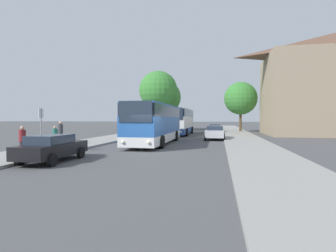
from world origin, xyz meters
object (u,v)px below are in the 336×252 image
at_px(tree_left_near, 164,97).
at_px(bus_middle, 180,121).
at_px(bus_front, 156,123).
at_px(parked_car_right_near, 215,132).
at_px(pedestrian_waiting_near, 61,133).
at_px(bus_stop_sign, 41,124).
at_px(pedestrian_waiting_far, 22,141).
at_px(tree_right_near, 241,98).
at_px(parked_car_left_curb, 52,147).
at_px(pedestrian_walking_back, 55,137).
at_px(parked_car_right_far, 215,128).
at_px(tree_left_far, 158,90).

bearing_deg(tree_left_near, bus_middle, -69.73).
xyz_separation_m(bus_front, bus_middle, (0.24, 13.42, 0.04)).
relative_size(parked_car_right_near, pedestrian_waiting_near, 2.47).
height_order(bus_stop_sign, pedestrian_waiting_near, bus_stop_sign).
relative_size(pedestrian_waiting_near, tree_left_near, 0.20).
height_order(pedestrian_waiting_far, tree_right_near, tree_right_near).
relative_size(bus_stop_sign, pedestrian_waiting_far, 1.66).
relative_size(parked_car_left_curb, pedestrian_walking_back, 2.72).
height_order(parked_car_left_curb, parked_car_right_far, parked_car_left_curb).
height_order(bus_front, parked_car_right_near, bus_front).
height_order(bus_front, pedestrian_waiting_near, bus_front).
xyz_separation_m(bus_middle, bus_stop_sign, (-6.10, -20.75, -0.01)).
xyz_separation_m(parked_car_right_near, pedestrian_waiting_near, (-12.21, -9.10, 0.34)).
bearing_deg(bus_front, parked_car_right_near, 48.42).
bearing_deg(bus_stop_sign, parked_car_left_curb, -45.78).
distance_m(bus_front, parked_car_left_curb, 10.72).
bearing_deg(bus_front, parked_car_right_far, 75.14).
bearing_deg(bus_stop_sign, tree_right_near, 63.01).
bearing_deg(parked_car_right_near, bus_stop_sign, 51.15).
xyz_separation_m(parked_car_right_near, tree_left_far, (-9.93, 15.99, 6.32)).
height_order(bus_stop_sign, pedestrian_walking_back, bus_stop_sign).
xyz_separation_m(bus_front, pedestrian_waiting_far, (-5.38, -9.57, -0.84)).
distance_m(tree_left_near, tree_left_far, 5.87).
xyz_separation_m(bus_middle, parked_car_left_curb, (-3.29, -23.65, -1.14)).
xyz_separation_m(parked_car_left_curb, tree_left_far, (-1.79, 32.00, 6.34)).
height_order(bus_middle, bus_stop_sign, bus_middle).
relative_size(pedestrian_waiting_far, pedestrian_walking_back, 1.06).
distance_m(parked_car_right_far, pedestrian_waiting_near, 25.16).
height_order(parked_car_right_far, pedestrian_waiting_far, pedestrian_waiting_far).
bearing_deg(pedestrian_walking_back, parked_car_left_curb, 170.24).
distance_m(parked_car_right_near, pedestrian_waiting_far, 18.60).
xyz_separation_m(parked_car_left_curb, tree_left_near, (-1.95, 37.82, 5.63)).
relative_size(pedestrian_waiting_near, tree_left_far, 0.18).
relative_size(parked_car_right_far, pedestrian_waiting_near, 2.29).
relative_size(parked_car_right_near, tree_right_near, 0.58).
bearing_deg(bus_stop_sign, tree_left_far, 87.98).
xyz_separation_m(parked_car_left_curb, parked_car_right_far, (7.97, 29.01, -0.03)).
relative_size(bus_middle, pedestrian_waiting_far, 6.71).
xyz_separation_m(bus_front, pedestrian_waiting_near, (-7.12, -3.31, -0.73)).
distance_m(bus_front, bus_stop_sign, 9.39).
bearing_deg(bus_middle, parked_car_left_curb, -98.03).
bearing_deg(bus_middle, pedestrian_waiting_far, -103.85).
distance_m(parked_car_right_far, pedestrian_waiting_far, 30.17).
bearing_deg(bus_middle, tree_right_near, 43.56).
xyz_separation_m(pedestrian_waiting_far, tree_left_far, (0.55, 31.35, 6.09)).
bearing_deg(pedestrian_waiting_near, pedestrian_walking_back, 88.81).
distance_m(bus_stop_sign, tree_left_near, 35.23).
distance_m(bus_stop_sign, pedestrian_waiting_near, 4.28).
xyz_separation_m(parked_car_right_far, tree_right_near, (4.03, 2.95, 4.77)).
distance_m(bus_front, tree_left_near, 28.41).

